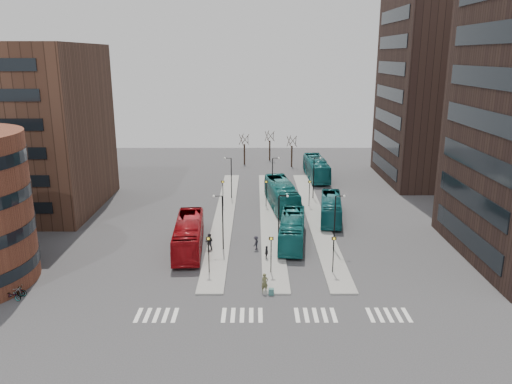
{
  "coord_description": "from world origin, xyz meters",
  "views": [
    {
      "loc": [
        0.08,
        -32.62,
        20.56
      ],
      "look_at": [
        0.17,
        23.79,
        5.0
      ],
      "focal_mm": 35.0,
      "sensor_mm": 36.0,
      "label": 1
    }
  ],
  "objects_px": {
    "bicycle_far": "(16,291)",
    "bicycle_mid": "(15,292)",
    "traveller": "(265,283)",
    "commuter_b": "(267,253)",
    "suitcase": "(271,292)",
    "bicycle_near": "(12,295)",
    "teal_bus_d": "(316,168)",
    "red_bus": "(189,235)",
    "teal_bus_c": "(331,208)",
    "commuter_a": "(209,242)",
    "commuter_c": "(256,243)",
    "teal_bus_b": "(281,195)",
    "teal_bus_a": "(292,229)"
  },
  "relations": [
    {
      "from": "traveller",
      "to": "bicycle_near",
      "type": "distance_m",
      "value": 21.98
    },
    {
      "from": "teal_bus_c",
      "to": "bicycle_near",
      "type": "bearing_deg",
      "value": -136.68
    },
    {
      "from": "red_bus",
      "to": "teal_bus_c",
      "type": "xyz_separation_m",
      "value": [
        17.0,
        10.23,
        -0.18
      ]
    },
    {
      "from": "suitcase",
      "to": "commuter_b",
      "type": "xyz_separation_m",
      "value": [
        -0.24,
        7.85,
        0.46
      ]
    },
    {
      "from": "bicycle_far",
      "to": "bicycle_mid",
      "type": "bearing_deg",
      "value": 175.8
    },
    {
      "from": "teal_bus_a",
      "to": "bicycle_mid",
      "type": "xyz_separation_m",
      "value": [
        -25.24,
        -13.29,
        -1.06
      ]
    },
    {
      "from": "teal_bus_d",
      "to": "commuter_a",
      "type": "height_order",
      "value": "teal_bus_d"
    },
    {
      "from": "commuter_a",
      "to": "teal_bus_d",
      "type": "bearing_deg",
      "value": -110.45
    },
    {
      "from": "suitcase",
      "to": "commuter_b",
      "type": "bearing_deg",
      "value": 97.12
    },
    {
      "from": "teal_bus_d",
      "to": "red_bus",
      "type": "bearing_deg",
      "value": -120.57
    },
    {
      "from": "red_bus",
      "to": "bicycle_near",
      "type": "bearing_deg",
      "value": -143.27
    },
    {
      "from": "commuter_b",
      "to": "bicycle_near",
      "type": "relative_size",
      "value": 0.84
    },
    {
      "from": "teal_bus_a",
      "to": "traveller",
      "type": "relative_size",
      "value": 6.19
    },
    {
      "from": "teal_bus_b",
      "to": "commuter_b",
      "type": "xyz_separation_m",
      "value": [
        -2.47,
        -18.55,
        -1.06
      ]
    },
    {
      "from": "red_bus",
      "to": "teal_bus_b",
      "type": "xyz_separation_m",
      "value": [
        10.9,
        15.62,
        0.15
      ]
    },
    {
      "from": "commuter_a",
      "to": "bicycle_mid",
      "type": "xyz_separation_m",
      "value": [
        -16.08,
        -10.97,
        -0.46
      ]
    },
    {
      "from": "red_bus",
      "to": "teal_bus_a",
      "type": "distance_m",
      "value": 11.59
    },
    {
      "from": "teal_bus_b",
      "to": "teal_bus_d",
      "type": "xyz_separation_m",
      "value": [
        6.83,
        16.83,
        -0.04
      ]
    },
    {
      "from": "commuter_c",
      "to": "traveller",
      "type": "bearing_deg",
      "value": 27.57
    },
    {
      "from": "suitcase",
      "to": "commuter_c",
      "type": "bearing_deg",
      "value": 102.49
    },
    {
      "from": "suitcase",
      "to": "commuter_a",
      "type": "relative_size",
      "value": 0.31
    },
    {
      "from": "teal_bus_d",
      "to": "bicycle_far",
      "type": "bearing_deg",
      "value": -127.86
    },
    {
      "from": "teal_bus_d",
      "to": "bicycle_near",
      "type": "height_order",
      "value": "teal_bus_d"
    },
    {
      "from": "teal_bus_c",
      "to": "bicycle_mid",
      "type": "xyz_separation_m",
      "value": [
        -30.83,
        -21.5,
        -1.0
      ]
    },
    {
      "from": "teal_bus_c",
      "to": "suitcase",
      "type": "bearing_deg",
      "value": -103.85
    },
    {
      "from": "suitcase",
      "to": "bicycle_far",
      "type": "bearing_deg",
      "value": -173.84
    },
    {
      "from": "teal_bus_d",
      "to": "suitcase",
      "type": "bearing_deg",
      "value": -103.76
    },
    {
      "from": "red_bus",
      "to": "teal_bus_c",
      "type": "distance_m",
      "value": 19.84
    },
    {
      "from": "bicycle_mid",
      "to": "suitcase",
      "type": "bearing_deg",
      "value": -105.76
    },
    {
      "from": "teal_bus_c",
      "to": "commuter_c",
      "type": "relative_size",
      "value": 6.99
    },
    {
      "from": "red_bus",
      "to": "teal_bus_d",
      "type": "bearing_deg",
      "value": 57.63
    },
    {
      "from": "bicycle_near",
      "to": "teal_bus_d",
      "type": "bearing_deg",
      "value": -21.43
    },
    {
      "from": "suitcase",
      "to": "teal_bus_b",
      "type": "xyz_separation_m",
      "value": [
        2.23,
        26.4,
        1.52
      ]
    },
    {
      "from": "teal_bus_b",
      "to": "bicycle_far",
      "type": "bearing_deg",
      "value": -139.59
    },
    {
      "from": "teal_bus_a",
      "to": "commuter_a",
      "type": "xyz_separation_m",
      "value": [
        -9.16,
        -2.32,
        -0.6
      ]
    },
    {
      "from": "teal_bus_c",
      "to": "bicycle_near",
      "type": "distance_m",
      "value": 37.9
    },
    {
      "from": "teal_bus_d",
      "to": "bicycle_mid",
      "type": "xyz_separation_m",
      "value": [
        -31.55,
        -43.73,
        -1.28
      ]
    },
    {
      "from": "teal_bus_b",
      "to": "bicycle_mid",
      "type": "xyz_separation_m",
      "value": [
        -24.73,
        -26.9,
        -1.33
      ]
    },
    {
      "from": "teal_bus_a",
      "to": "teal_bus_d",
      "type": "distance_m",
      "value": 31.09
    },
    {
      "from": "commuter_c",
      "to": "bicycle_mid",
      "type": "height_order",
      "value": "commuter_c"
    },
    {
      "from": "traveller",
      "to": "commuter_a",
      "type": "bearing_deg",
      "value": 98.08
    },
    {
      "from": "commuter_b",
      "to": "suitcase",
      "type": "bearing_deg",
      "value": -175.41
    },
    {
      "from": "teal_bus_b",
      "to": "traveller",
      "type": "distance_m",
      "value": 26.08
    },
    {
      "from": "red_bus",
      "to": "commuter_b",
      "type": "height_order",
      "value": "red_bus"
    },
    {
      "from": "commuter_a",
      "to": "commuter_c",
      "type": "distance_m",
      "value": 5.09
    },
    {
      "from": "traveller",
      "to": "commuter_b",
      "type": "distance_m",
      "value": 7.37
    },
    {
      "from": "suitcase",
      "to": "teal_bus_a",
      "type": "relative_size",
      "value": 0.05
    },
    {
      "from": "teal_bus_c",
      "to": "red_bus",
      "type": "bearing_deg",
      "value": -141.19
    },
    {
      "from": "teal_bus_c",
      "to": "traveller",
      "type": "bearing_deg",
      "value": -105.68
    },
    {
      "from": "bicycle_mid",
      "to": "bicycle_far",
      "type": "bearing_deg",
      "value": -17.02
    }
  ]
}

